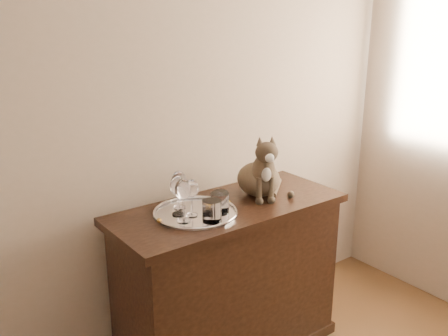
% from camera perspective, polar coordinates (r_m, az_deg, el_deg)
% --- Properties ---
extents(wall_back, '(4.00, 0.10, 2.70)m').
position_cam_1_polar(wall_back, '(2.32, -16.19, 6.42)').
color(wall_back, tan).
rests_on(wall_back, ground).
extents(sideboard, '(1.20, 0.50, 0.85)m').
position_cam_1_polar(sideboard, '(2.66, 0.53, -12.79)').
color(sideboard, black).
rests_on(sideboard, ground).
extents(tray, '(0.40, 0.40, 0.01)m').
position_cam_1_polar(tray, '(2.37, -3.28, -5.22)').
color(tray, silver).
rests_on(tray, sideboard).
extents(wine_glass_a, '(0.07, 0.07, 0.19)m').
position_cam_1_polar(wine_glass_a, '(2.32, -5.30, -3.15)').
color(wine_glass_a, white).
rests_on(wine_glass_a, tray).
extents(wine_glass_b, '(0.07, 0.07, 0.19)m').
position_cam_1_polar(wine_glass_b, '(2.40, -5.17, -2.48)').
color(wine_glass_b, white).
rests_on(wine_glass_b, tray).
extents(wine_glass_c, '(0.08, 0.08, 0.20)m').
position_cam_1_polar(wine_glass_c, '(2.25, -4.68, -3.71)').
color(wine_glass_c, white).
rests_on(wine_glass_c, tray).
extents(wine_glass_d, '(0.07, 0.07, 0.18)m').
position_cam_1_polar(wine_glass_d, '(2.31, -3.71, -3.40)').
color(wine_glass_d, silver).
rests_on(wine_glass_d, tray).
extents(tumbler_a, '(0.09, 0.09, 0.10)m').
position_cam_1_polar(tumbler_a, '(2.35, -0.48, -4.02)').
color(tumbler_a, white).
rests_on(tumbler_a, tray).
extents(tumbler_b, '(0.09, 0.09, 0.10)m').
position_cam_1_polar(tumbler_b, '(2.26, -1.39, -4.92)').
color(tumbler_b, white).
rests_on(tumbler_b, tray).
extents(tumbler_c, '(0.07, 0.07, 0.08)m').
position_cam_1_polar(tumbler_c, '(2.41, -0.39, -3.60)').
color(tumbler_c, white).
rests_on(tumbler_c, tray).
extents(cat, '(0.44, 0.43, 0.34)m').
position_cam_1_polar(cat, '(2.57, 4.01, 0.53)').
color(cat, '#4A3A2C').
rests_on(cat, sideboard).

